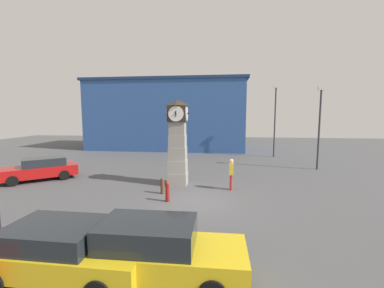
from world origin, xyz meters
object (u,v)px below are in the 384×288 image
(street_lamp_near_road, at_px, (320,122))
(street_lamp_far_side, at_px, (275,117))
(bollard_mid_row, at_px, (168,192))
(pedestrian_crossing_lot, at_px, (231,172))
(clock_tower, at_px, (178,143))
(car_near_tower, at_px, (64,250))
(car_by_building, at_px, (157,250))
(car_far_lot, at_px, (40,169))
(bollard_near_tower, at_px, (162,185))

(street_lamp_near_road, relative_size, street_lamp_far_side, 0.90)
(bollard_mid_row, height_order, pedestrian_crossing_lot, pedestrian_crossing_lot)
(clock_tower, height_order, street_lamp_far_side, street_lamp_far_side)
(pedestrian_crossing_lot, distance_m, street_lamp_far_side, 13.20)
(bollard_mid_row, relative_size, street_lamp_far_side, 0.14)
(car_near_tower, height_order, car_by_building, car_by_building)
(car_near_tower, relative_size, car_far_lot, 0.93)
(street_lamp_far_side, bearing_deg, bollard_near_tower, -123.11)
(pedestrian_crossing_lot, bearing_deg, bollard_near_tower, -163.01)
(car_far_lot, bearing_deg, clock_tower, -0.92)
(clock_tower, bearing_deg, pedestrian_crossing_lot, -12.68)
(car_by_building, bearing_deg, pedestrian_crossing_lot, 74.62)
(bollard_mid_row, distance_m, street_lamp_far_side, 16.76)
(car_far_lot, relative_size, pedestrian_crossing_lot, 2.60)
(bollard_mid_row, xyz_separation_m, pedestrian_crossing_lot, (3.22, 2.37, 0.53))
(car_far_lot, xyz_separation_m, street_lamp_far_side, (17.20, 11.06, 3.31))
(clock_tower, height_order, car_by_building, clock_tower)
(bollard_near_tower, height_order, street_lamp_near_road, street_lamp_near_road)
(clock_tower, bearing_deg, bollard_near_tower, -106.29)
(bollard_mid_row, bearing_deg, pedestrian_crossing_lot, 36.34)
(car_by_building, relative_size, car_far_lot, 0.96)
(bollard_mid_row, distance_m, car_near_tower, 6.31)
(clock_tower, distance_m, pedestrian_crossing_lot, 3.63)
(bollard_mid_row, distance_m, car_by_building, 6.01)
(bollard_mid_row, bearing_deg, street_lamp_far_side, 60.79)
(clock_tower, xyz_separation_m, street_lamp_near_road, (10.16, 5.51, 1.10))
(car_by_building, relative_size, street_lamp_far_side, 0.63)
(bollard_mid_row, xyz_separation_m, car_near_tower, (-1.55, -6.11, 0.24))
(bollard_mid_row, bearing_deg, car_far_lot, 160.63)
(car_near_tower, relative_size, pedestrian_crossing_lot, 2.41)
(clock_tower, distance_m, street_lamp_near_road, 11.61)
(clock_tower, relative_size, street_lamp_near_road, 0.81)
(clock_tower, bearing_deg, bollard_mid_row, -90.21)
(bollard_near_tower, distance_m, car_far_lot, 8.91)
(bollard_mid_row, bearing_deg, street_lamp_near_road, 40.20)
(clock_tower, height_order, bollard_near_tower, clock_tower)
(pedestrian_crossing_lot, bearing_deg, street_lamp_near_road, 41.85)
(pedestrian_crossing_lot, height_order, street_lamp_far_side, street_lamp_far_side)
(car_by_building, bearing_deg, bollard_near_tower, 101.64)
(clock_tower, distance_m, bollard_mid_row, 3.72)
(car_by_building, distance_m, street_lamp_near_road, 17.45)
(car_near_tower, relative_size, street_lamp_near_road, 0.68)
(bollard_near_tower, relative_size, pedestrian_crossing_lot, 0.50)
(car_near_tower, xyz_separation_m, car_far_lot, (-7.66, 9.34, 0.01))
(car_by_building, distance_m, car_far_lot, 13.67)
(car_near_tower, height_order, car_far_lot, car_far_lot)
(bollard_near_tower, height_order, street_lamp_far_side, street_lamp_far_side)
(street_lamp_far_side, bearing_deg, car_far_lot, -147.26)
(car_near_tower, bearing_deg, car_far_lot, 129.34)
(clock_tower, relative_size, bollard_near_tower, 5.79)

